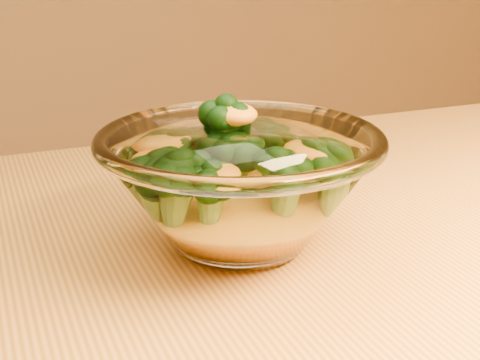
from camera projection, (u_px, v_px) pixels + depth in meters
glass_bowl at (240, 186)px, 0.46m from camera, size 0.20×0.20×0.09m
cheese_sauce at (240, 211)px, 0.47m from camera, size 0.11×0.11×0.03m
broccoli_heap at (230, 166)px, 0.47m from camera, size 0.13×0.12×0.07m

